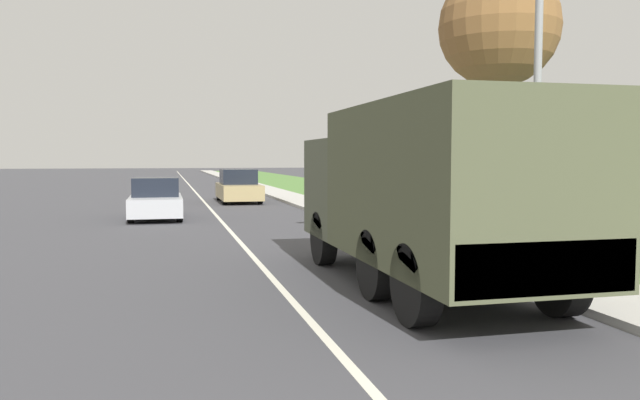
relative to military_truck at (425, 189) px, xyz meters
The scene contains 9 objects.
ground_plane 31.43m from the military_truck, 94.10° to the left, with size 180.00×180.00×0.00m, color #424247.
lane_centre_stripe 31.43m from the military_truck, 94.10° to the left, with size 0.12×120.00×0.00m.
sidewalk_right 31.43m from the military_truck, 85.87° to the left, with size 1.80×120.00×0.12m.
grass_strip_right 32.05m from the military_truck, 77.99° to the left, with size 7.00×120.00×0.02m.
military_truck is the anchor object (origin of this frame).
car_nearest_ahead 13.73m from the military_truck, 108.56° to the left, with size 1.74×4.07×1.42m.
car_second_ahead 20.42m from the military_truck, 91.85° to the left, with size 1.82×4.56×1.56m.
pickup_truck 8.26m from the military_truck, 47.95° to the left, with size 2.03×5.28×1.89m.
tree_mid_right 9.11m from the military_truck, 52.58° to the left, with size 3.31×3.31×7.34m.
Camera 1 is at (-1.78, -0.54, 2.10)m, focal length 35.00 mm.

